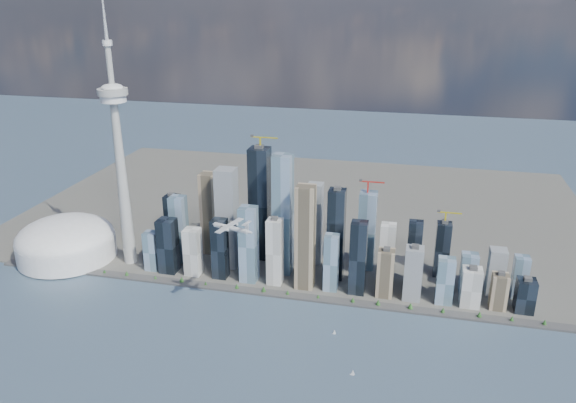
% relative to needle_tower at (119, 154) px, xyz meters
% --- Properties ---
extents(ground, '(4000.00, 4000.00, 0.00)m').
position_rel_needle_tower_xyz_m(ground, '(300.00, -310.00, -235.84)').
color(ground, '#35495E').
rests_on(ground, ground).
extents(seawall, '(1100.00, 22.00, 4.00)m').
position_rel_needle_tower_xyz_m(seawall, '(300.00, -60.00, -233.84)').
color(seawall, '#383838').
rests_on(seawall, ground).
extents(land, '(1400.00, 900.00, 3.00)m').
position_rel_needle_tower_xyz_m(land, '(300.00, 390.00, -234.34)').
color(land, '#4C4C47').
rests_on(land, ground).
extents(shoreline_trees, '(960.53, 7.20, 8.80)m').
position_rel_needle_tower_xyz_m(shoreline_trees, '(300.00, -60.00, -227.06)').
color(shoreline_trees, '#3F2D1E').
rests_on(shoreline_trees, seawall).
extents(skyscraper_cluster, '(736.00, 142.00, 263.17)m').
position_rel_needle_tower_xyz_m(skyscraper_cluster, '(359.62, 26.82, -154.06)').
color(skyscraper_cluster, black).
rests_on(skyscraper_cluster, land).
extents(needle_tower, '(56.00, 56.00, 550.50)m').
position_rel_needle_tower_xyz_m(needle_tower, '(0.00, 0.00, 0.00)').
color(needle_tower, '#A09F9B').
rests_on(needle_tower, land).
extents(dome_stadium, '(200.00, 200.00, 86.00)m').
position_rel_needle_tower_xyz_m(dome_stadium, '(-140.00, -10.00, -196.40)').
color(dome_stadium, silver).
rests_on(dome_stadium, land).
extents(airplane, '(77.09, 68.77, 19.07)m').
position_rel_needle_tower_xyz_m(airplane, '(277.36, -153.16, -65.37)').
color(airplane, silver).
rests_on(airplane, ground).
extents(sailboat_west, '(7.73, 2.91, 10.67)m').
position_rel_needle_tower_xyz_m(sailboat_west, '(493.99, -260.66, -232.42)').
color(sailboat_west, silver).
rests_on(sailboat_west, ground).
extents(sailboat_east, '(6.11, 1.88, 8.47)m').
position_rel_needle_tower_xyz_m(sailboat_east, '(451.70, -161.78, -233.12)').
color(sailboat_east, silver).
rests_on(sailboat_east, ground).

